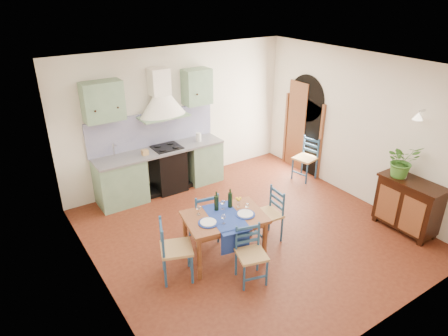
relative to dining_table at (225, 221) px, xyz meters
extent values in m
plane|color=#44180E|center=(0.74, 0.32, -0.67)|extent=(5.00, 5.00, 0.00)
cube|color=silver|center=(0.74, 2.82, 0.73)|extent=(5.00, 0.04, 2.80)
cube|color=gray|center=(-0.71, 2.51, -0.23)|extent=(0.90, 0.60, 0.88)
cube|color=gray|center=(1.09, 2.51, -0.23)|extent=(0.70, 0.60, 0.88)
cube|color=black|center=(0.29, 2.51, -0.23)|extent=(0.60, 0.58, 0.88)
cube|color=gray|center=(0.14, 2.51, 0.23)|extent=(2.60, 0.64, 0.04)
cube|color=silver|center=(-0.71, 2.51, 0.23)|extent=(0.45, 0.40, 0.03)
cylinder|color=silver|center=(-0.71, 2.69, 0.38)|extent=(0.02, 0.02, 0.26)
cube|color=black|center=(0.29, 2.51, 0.26)|extent=(0.55, 0.48, 0.02)
cube|color=black|center=(0.14, 2.56, -0.63)|extent=(2.60, 0.50, 0.08)
cube|color=#0A0C5B|center=(0.14, 2.78, 0.59)|extent=(2.65, 0.05, 0.68)
cube|color=gray|center=(-0.81, 2.64, 1.33)|extent=(0.70, 0.34, 0.70)
cube|color=gray|center=(1.09, 2.64, 1.33)|extent=(0.55, 0.34, 0.70)
cone|color=silver|center=(0.29, 2.57, 1.08)|extent=(0.96, 0.96, 0.40)
cube|color=silver|center=(0.29, 2.66, 1.53)|extent=(0.36, 0.30, 0.50)
cube|color=silver|center=(3.24, 0.32, 0.73)|extent=(0.04, 5.00, 2.80)
cube|color=black|center=(3.23, 1.72, 0.16)|extent=(0.03, 1.00, 1.65)
cylinder|color=black|center=(3.23, 1.72, 0.98)|extent=(0.03, 1.00, 1.00)
cube|color=brown|center=(3.20, 1.18, 0.16)|extent=(0.06, 0.06, 1.65)
cube|color=brown|center=(3.20, 2.26, 0.16)|extent=(0.06, 0.06, 1.65)
cube|color=brown|center=(3.21, 1.94, 0.31)|extent=(0.04, 0.55, 1.96)
cylinder|color=silver|center=(3.18, -0.87, 1.38)|extent=(0.15, 0.04, 0.04)
cone|color=#FFEDC6|center=(3.08, -0.87, 1.31)|extent=(0.16, 0.16, 0.12)
cube|color=silver|center=(-1.76, 0.32, 0.73)|extent=(0.04, 5.00, 2.80)
cube|color=silver|center=(0.74, 0.32, 2.14)|extent=(5.00, 5.00, 0.01)
cube|color=brown|center=(0.00, 0.01, 0.06)|extent=(1.31, 0.99, 0.05)
cube|color=brown|center=(0.00, 0.01, -0.01)|extent=(1.17, 0.86, 0.08)
cylinder|color=brown|center=(-0.58, -0.22, -0.32)|extent=(0.07, 0.07, 0.70)
cylinder|color=brown|center=(-0.45, 0.42, -0.32)|extent=(0.07, 0.07, 0.70)
cylinder|color=brown|center=(0.45, -0.41, -0.32)|extent=(0.07, 0.07, 0.70)
cylinder|color=brown|center=(0.57, 0.23, -0.32)|extent=(0.07, 0.07, 0.70)
cube|color=navy|center=(-0.01, -0.04, 0.09)|extent=(0.60, 0.95, 0.01)
cube|color=navy|center=(-0.08, -0.39, -0.10)|extent=(0.44, 0.10, 0.38)
cylinder|color=navy|center=(-0.31, -0.04, 0.10)|extent=(0.30, 0.30, 0.01)
cylinder|color=silver|center=(-0.31, -0.04, 0.11)|extent=(0.24, 0.24, 0.01)
cylinder|color=navy|center=(0.27, -0.15, 0.10)|extent=(0.30, 0.30, 0.01)
cylinder|color=silver|center=(0.27, -0.15, 0.11)|extent=(0.24, 0.24, 0.01)
cylinder|color=black|center=(-0.01, 0.21, 0.24)|extent=(0.07, 0.07, 0.32)
cylinder|color=black|center=(0.21, 0.17, 0.24)|extent=(0.07, 0.07, 0.32)
cylinder|color=white|center=(0.31, 0.10, 0.14)|extent=(0.05, 0.05, 0.10)
sphere|color=gold|center=(0.31, 0.10, 0.23)|extent=(0.10, 0.10, 0.10)
cylinder|color=navy|center=(-0.19, -0.76, -0.45)|extent=(0.03, 0.03, 0.43)
cylinder|color=navy|center=(-0.10, -0.44, -0.24)|extent=(0.03, 0.03, 0.84)
cylinder|color=navy|center=(0.13, -0.85, -0.45)|extent=(0.03, 0.03, 0.43)
cylinder|color=navy|center=(0.23, -0.53, -0.24)|extent=(0.03, 0.03, 0.84)
cube|color=tan|center=(0.02, -0.65, -0.22)|extent=(0.49, 0.49, 0.04)
cube|color=navy|center=(0.07, -0.48, -0.10)|extent=(0.35, 0.12, 0.04)
cube|color=navy|center=(0.07, -0.48, 0.01)|extent=(0.35, 0.12, 0.04)
cube|color=navy|center=(0.07, -0.48, 0.12)|extent=(0.35, 0.12, 0.04)
cube|color=navy|center=(-0.03, -0.81, -0.50)|extent=(0.33, 0.12, 0.02)
cylinder|color=navy|center=(0.19, 0.74, -0.43)|extent=(0.04, 0.04, 0.47)
cylinder|color=navy|center=(0.13, 0.38, -0.21)|extent=(0.04, 0.04, 0.91)
cylinder|color=navy|center=(-0.17, 0.80, -0.43)|extent=(0.04, 0.04, 0.47)
cylinder|color=navy|center=(-0.23, 0.45, -0.21)|extent=(0.04, 0.04, 0.91)
cube|color=tan|center=(-0.02, 0.59, -0.18)|extent=(0.49, 0.49, 0.04)
cube|color=navy|center=(-0.05, 0.41, -0.06)|extent=(0.38, 0.09, 0.05)
cube|color=navy|center=(-0.05, 0.41, 0.06)|extent=(0.38, 0.09, 0.05)
cube|color=navy|center=(-0.05, 0.41, 0.19)|extent=(0.38, 0.09, 0.05)
cube|color=navy|center=(0.01, 0.77, -0.48)|extent=(0.36, 0.09, 0.03)
cylinder|color=navy|center=(-0.71, -0.24, -0.43)|extent=(0.04, 0.04, 0.48)
cylinder|color=navy|center=(-1.06, -0.10, -0.20)|extent=(0.04, 0.04, 0.94)
cylinder|color=navy|center=(-0.58, 0.11, -0.43)|extent=(0.04, 0.04, 0.48)
cylinder|color=navy|center=(-0.93, 0.25, -0.20)|extent=(0.04, 0.04, 0.94)
cube|color=tan|center=(-0.82, 0.00, -0.17)|extent=(0.57, 0.57, 0.04)
cube|color=navy|center=(-0.99, 0.07, -0.04)|extent=(0.17, 0.38, 0.05)
cube|color=navy|center=(-0.99, 0.07, 0.09)|extent=(0.17, 0.38, 0.05)
cube|color=navy|center=(-0.99, 0.07, 0.21)|extent=(0.17, 0.38, 0.05)
cube|color=navy|center=(-0.64, -0.06, -0.48)|extent=(0.16, 0.36, 0.03)
cylinder|color=navy|center=(0.68, 0.22, -0.44)|extent=(0.04, 0.04, 0.46)
cylinder|color=navy|center=(1.04, 0.19, -0.22)|extent=(0.04, 0.04, 0.89)
cylinder|color=navy|center=(0.65, -0.13, -0.44)|extent=(0.04, 0.04, 0.46)
cylinder|color=navy|center=(1.01, -0.17, -0.22)|extent=(0.04, 0.04, 0.89)
cube|color=tan|center=(0.85, 0.03, -0.19)|extent=(0.45, 0.45, 0.04)
cube|color=navy|center=(1.02, 0.01, -0.07)|extent=(0.06, 0.38, 0.04)
cube|color=navy|center=(1.02, 0.01, 0.05)|extent=(0.06, 0.38, 0.04)
cube|color=navy|center=(1.02, 0.01, 0.17)|extent=(0.06, 0.38, 0.04)
cube|color=navy|center=(0.67, 0.04, -0.49)|extent=(0.06, 0.36, 0.02)
cylinder|color=navy|center=(2.73, 1.46, -0.43)|extent=(0.04, 0.04, 0.46)
cylinder|color=navy|center=(3.08, 1.53, -0.21)|extent=(0.04, 0.04, 0.91)
cylinder|color=navy|center=(2.80, 1.10, -0.43)|extent=(0.04, 0.04, 0.46)
cylinder|color=navy|center=(3.16, 1.18, -0.21)|extent=(0.04, 0.04, 0.91)
cube|color=tan|center=(2.94, 1.32, -0.19)|extent=(0.50, 0.50, 0.04)
cube|color=navy|center=(3.12, 1.35, -0.06)|extent=(0.10, 0.38, 0.05)
cube|color=navy|center=(3.12, 1.35, 0.06)|extent=(0.10, 0.38, 0.05)
cube|color=navy|center=(3.12, 1.35, 0.18)|extent=(0.10, 0.38, 0.05)
cube|color=navy|center=(2.76, 1.28, -0.48)|extent=(0.10, 0.36, 0.03)
cube|color=black|center=(3.01, -1.07, -0.18)|extent=(0.45, 1.00, 0.82)
cube|color=black|center=(3.01, -1.07, 0.25)|extent=(0.50, 1.05, 0.04)
cube|color=brown|center=(2.78, -1.30, -0.22)|extent=(0.02, 0.38, 0.63)
cube|color=brown|center=(2.78, -0.84, -0.22)|extent=(0.02, 0.38, 0.63)
cube|color=black|center=(2.83, -1.51, -0.63)|extent=(0.08, 0.08, 0.08)
cube|color=black|center=(2.83, -0.63, -0.63)|extent=(0.08, 0.08, 0.08)
cube|color=black|center=(3.18, -1.51, -0.63)|extent=(0.08, 0.08, 0.08)
cube|color=black|center=(3.18, -0.63, -0.63)|extent=(0.08, 0.08, 0.08)
imported|color=#3A7327|center=(2.96, -0.83, 0.56)|extent=(0.65, 0.61, 0.57)
camera|label=1|loc=(-2.80, -4.19, 3.26)|focal=32.00mm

